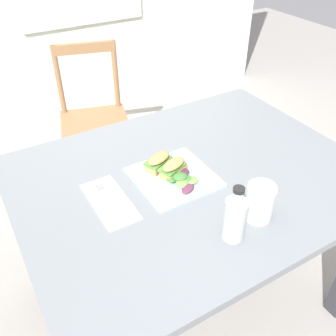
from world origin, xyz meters
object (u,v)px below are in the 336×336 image
object	(u,v)px
plate_lunch	(174,177)
dining_table	(191,198)
chair_wooden_far	(94,119)
bottle_cold_brew	(234,220)
mason_jar_iced_tea	(259,203)
fork_on_napkin	(107,198)
sandwich_half_front	(173,167)
sandwich_half_back	(159,161)

from	to	relation	value
plate_lunch	dining_table	bearing A→B (deg)	-10.99
dining_table	chair_wooden_far	distance (m)	1.09
bottle_cold_brew	mason_jar_iced_tea	bearing A→B (deg)	12.66
fork_on_napkin	bottle_cold_brew	xyz separation A→B (m)	(0.25, -0.35, 0.06)
chair_wooden_far	mason_jar_iced_tea	world-z (taller)	chair_wooden_far
dining_table	sandwich_half_front	distance (m)	0.17
sandwich_half_front	bottle_cold_brew	world-z (taller)	bottle_cold_brew
sandwich_half_front	bottle_cold_brew	bearing A→B (deg)	-90.01
sandwich_half_back	bottle_cold_brew	size ratio (longest dim) A/B	0.62
chair_wooden_far	fork_on_napkin	distance (m)	1.13
dining_table	plate_lunch	xyz separation A→B (m)	(-0.07, 0.01, 0.12)
sandwich_half_front	bottle_cold_brew	size ratio (longest dim) A/B	0.62
plate_lunch	bottle_cold_brew	bearing A→B (deg)	-89.05
bottle_cold_brew	sandwich_half_front	bearing A→B (deg)	89.99
dining_table	plate_lunch	world-z (taller)	plate_lunch
bottle_cold_brew	plate_lunch	bearing A→B (deg)	90.95
dining_table	sandwich_half_back	world-z (taller)	sandwich_half_back
mason_jar_iced_tea	sandwich_half_front	bearing A→B (deg)	111.09
sandwich_half_back	fork_on_napkin	world-z (taller)	sandwich_half_back
dining_table	bottle_cold_brew	world-z (taller)	bottle_cold_brew
sandwich_half_back	mason_jar_iced_tea	xyz separation A→B (m)	(0.15, -0.37, 0.02)
fork_on_napkin	mason_jar_iced_tea	world-z (taller)	mason_jar_iced_tea
mason_jar_iced_tea	fork_on_napkin	bearing A→B (deg)	139.70
fork_on_napkin	dining_table	bearing A→B (deg)	-5.53
fork_on_napkin	bottle_cold_brew	world-z (taller)	bottle_cold_brew
dining_table	fork_on_napkin	size ratio (longest dim) A/B	6.74
chair_wooden_far	sandwich_half_front	size ratio (longest dim) A/B	7.56
fork_on_napkin	mason_jar_iced_tea	size ratio (longest dim) A/B	1.50
sandwich_half_back	dining_table	bearing A→B (deg)	-42.65
chair_wooden_far	sandwich_half_front	distance (m)	1.10
plate_lunch	sandwich_half_back	world-z (taller)	sandwich_half_back
sandwich_half_back	sandwich_half_front	bearing A→B (deg)	-65.80
sandwich_half_back	bottle_cold_brew	world-z (taller)	bottle_cold_brew
chair_wooden_far	plate_lunch	world-z (taller)	chair_wooden_far
sandwich_half_back	mason_jar_iced_tea	size ratio (longest dim) A/B	0.93
dining_table	fork_on_napkin	xyz separation A→B (m)	(-0.32, 0.03, 0.12)
plate_lunch	sandwich_half_front	world-z (taller)	sandwich_half_front
fork_on_napkin	mason_jar_iced_tea	distance (m)	0.49
dining_table	bottle_cold_brew	xyz separation A→B (m)	(-0.07, -0.31, 0.18)
plate_lunch	mason_jar_iced_tea	distance (m)	0.33
bottle_cold_brew	mason_jar_iced_tea	size ratio (longest dim) A/B	1.51
plate_lunch	bottle_cold_brew	xyz separation A→B (m)	(0.01, -0.33, 0.06)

